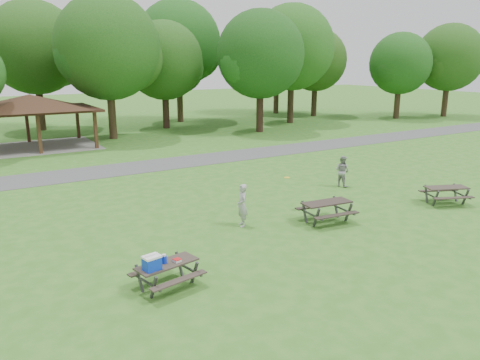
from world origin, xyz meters
The scene contains 19 objects.
ground centered at (0.00, 0.00, 0.00)m, with size 160.00×160.00×0.00m, color #336C1F.
asphalt_path centered at (0.00, 14.00, 0.01)m, with size 120.00×3.20×0.02m, color #47484A.
pavilion centered at (-4.00, 24.00, 3.06)m, with size 8.60×7.01×3.76m.
tree_row_e centered at (2.10, 25.03, 6.78)m, with size 8.40×8.00×11.02m.
tree_row_f centered at (8.09, 28.53, 5.84)m, with size 7.35×7.00×9.55m.
tree_row_g centered at (14.09, 22.03, 6.33)m, with size 7.77×7.40×10.25m.
tree_row_h centered at (20.10, 25.53, 7.03)m, with size 8.61×8.20×11.37m.
tree_row_i centered at (26.08, 29.03, 5.91)m, with size 7.14×6.80×9.52m.
tree_row_j centered at (32.08, 22.53, 5.56)m, with size 6.72×6.40×8.96m.
tree_deep_b centered at (-1.90, 33.03, 6.89)m, with size 8.40×8.00×11.13m.
tree_deep_c centered at (11.10, 32.03, 7.44)m, with size 8.82×8.40×11.90m.
tree_deep_d centered at (24.10, 33.53, 7.03)m, with size 8.40×8.00×11.27m.
tree_flank_right centered at (38.09, 21.03, 6.15)m, with size 7.56×7.20×9.97m.
picnic_table_near centered at (-4.40, -0.84, 0.68)m, with size 1.93×1.66×1.19m.
picnic_table_middle centered at (3.08, 1.04, 0.61)m, with size 2.07×1.73×0.83m.
picnic_table_far centered at (9.10, 0.15, 0.57)m, with size 2.20×2.02×0.78m.
frisbee_in_flight centered at (2.80, 3.22, 1.34)m, with size 0.27×0.27×0.02m.
frisbee_thrower centered at (0.08, 2.35, 0.81)m, with size 0.59×0.39×1.62m, color #A0A0A3.
frisbee_catcher centered at (7.29, 4.66, 0.77)m, with size 0.75×0.58×1.54m, color gray.
Camera 1 is at (-8.64, -11.79, 6.03)m, focal length 35.00 mm.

